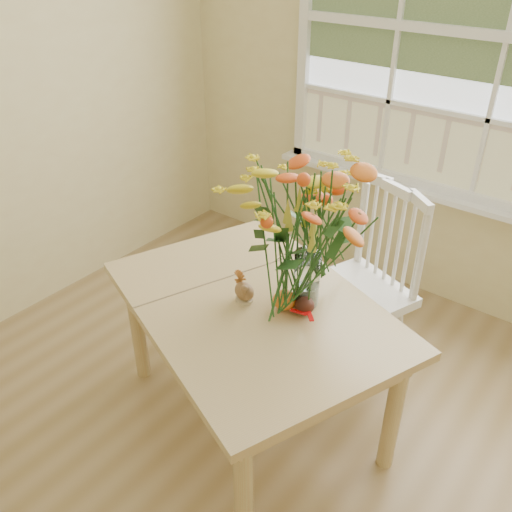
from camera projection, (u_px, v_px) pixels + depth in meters
The scene contains 8 objects.
wall_back at pixel (500, 79), 2.67m from camera, with size 4.00×0.02×2.70m, color beige.
window at pixel (507, 41), 2.54m from camera, with size 2.42×0.12×1.74m.
dining_table at pixel (253, 320), 2.30m from camera, with size 1.47×1.27×0.66m.
windsor_chair at pixel (370, 275), 2.64m from camera, with size 0.57×0.56×0.98m.
flower_vase at pixel (310, 226), 2.06m from camera, with size 0.50×0.50×0.60m.
pumpkin at pixel (285, 301), 2.20m from camera, with size 0.10×0.10×0.08m, color orange.
turkey_figurine at pixel (244, 291), 2.24m from camera, with size 0.11×0.09×0.12m.
dark_gourd at pixel (305, 306), 2.17m from camera, with size 0.13×0.10×0.07m.
Camera 1 is at (0.73, -0.64, 2.02)m, focal length 38.00 mm.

